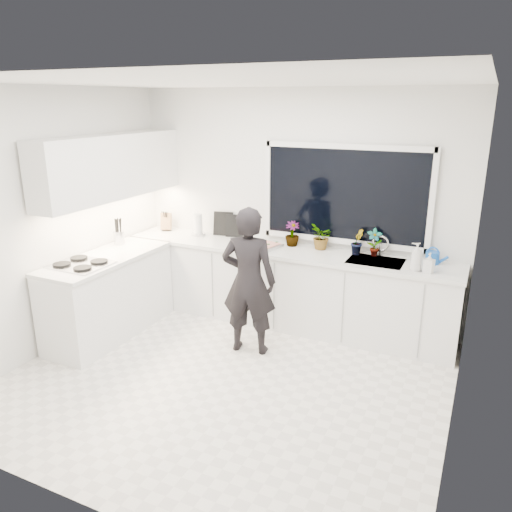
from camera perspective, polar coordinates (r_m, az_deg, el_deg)
The scene contains 25 objects.
floor at distance 4.92m, azimuth -3.50°, elevation -14.09°, with size 4.00×3.50×0.02m, color beige.
wall_back at distance 5.92m, azimuth 4.47°, elevation 5.58°, with size 4.00×0.02×2.70m, color white.
wall_left at distance 5.60m, azimuth -22.17°, elevation 3.65°, with size 0.02×3.50×2.70m, color white.
wall_right at distance 3.86m, azimuth 23.33°, elevation -2.33°, with size 0.02×3.50×2.70m, color white.
ceiling at distance 4.20m, azimuth -4.22°, elevation 19.43°, with size 4.00×3.50×0.02m, color white.
window at distance 5.67m, azimuth 10.10°, elevation 6.90°, with size 1.80×0.02×1.00m, color black.
base_cabinets_back at distance 5.90m, azimuth 3.18°, elevation -3.65°, with size 3.92×0.58×0.88m, color white.
base_cabinets_left at distance 5.87m, azimuth -16.41°, elevation -4.50°, with size 0.58×1.60×0.88m, color white.
countertop_back at distance 5.74m, azimuth 3.22°, elevation 0.60°, with size 3.94×0.62×0.04m, color silver.
countertop_left at distance 5.72m, azimuth -16.80°, elevation -0.22°, with size 0.62×1.60×0.04m, color silver.
upper_cabinets at distance 5.86m, azimuth -16.22°, elevation 9.78°, with size 0.34×2.10×0.70m, color white.
sink at distance 5.48m, azimuth 13.48°, elevation -1.04°, with size 0.58×0.42×0.14m, color silver.
faucet at distance 5.62m, azimuth 14.03°, elevation 1.09°, with size 0.03×0.03×0.22m, color silver.
stovetop at distance 5.48m, azimuth -19.40°, elevation -0.84°, with size 0.56×0.48×0.03m, color black.
person at distance 5.12m, azimuth -0.85°, elevation -2.90°, with size 0.57×0.37×1.56m, color black.
pizza_tray at distance 5.84m, azimuth 0.12°, elevation 1.28°, with size 0.51×0.37×0.03m, color silver.
pizza at distance 5.84m, azimuth 0.12°, elevation 1.44°, with size 0.46×0.33×0.01m, color red.
watering_can at distance 5.52m, azimuth 19.51°, elevation -0.18°, with size 0.14×0.14×0.13m, color blue.
paper_towel_roll at distance 6.33m, azimuth -6.64°, elevation 3.52°, with size 0.11×0.11×0.26m, color silver.
knife_block at distance 6.65m, azimuth -10.23°, elevation 3.84°, with size 0.13×0.10×0.22m, color #A36D4C.
utensil_crock at distance 6.13m, azimuth -15.37°, elevation 2.04°, with size 0.13×0.13×0.16m, color #ACACB1.
picture_frame_large at distance 6.24m, azimuth -2.49°, elevation 3.49°, with size 0.22×0.02×0.28m, color black.
picture_frame_small at distance 6.31m, azimuth -3.77°, elevation 3.72°, with size 0.25×0.02×0.30m, color black.
herb_plants at distance 5.70m, azimuth 8.22°, elevation 2.08°, with size 1.16×0.34×0.31m.
soap_bottles at distance 5.21m, azimuth 18.29°, elevation -0.31°, with size 0.25×0.15×0.29m.
Camera 1 is at (2.05, -3.66, 2.56)m, focal length 35.00 mm.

